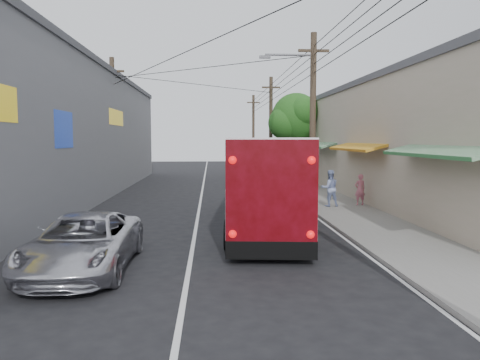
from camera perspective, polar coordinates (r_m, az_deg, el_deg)
The scene contains 13 objects.
ground at distance 8.82m, azimuth -7.29°, elevation -16.55°, with size 120.00×120.00×0.00m, color black.
sidewalk at distance 28.98m, azimuth 8.29°, elevation -1.33°, with size 3.00×80.00×0.12m, color slate.
building_right at distance 31.94m, azimuth 15.56°, elevation 4.68°, with size 7.09×40.00×6.25m.
building_left at distance 27.71m, azimuth -22.75°, elevation 5.49°, with size 7.20×36.00×7.25m.
utility_poles at distance 28.64m, azimuth 1.60°, elevation 6.80°, with size 11.80×45.28×8.00m.
street_tree at distance 34.81m, azimuth 6.95°, elevation 7.34°, with size 4.40×4.00×6.60m.
coach_bus at distance 17.48m, azimuth 3.29°, elevation -0.06°, with size 3.49×11.53×3.27m.
jeepney at distance 12.20m, azimuth -18.57°, elevation -7.30°, with size 2.29×4.98×1.38m, color silver.
parked_suv at distance 25.56m, azimuth 3.74°, elevation -0.31°, with size 2.43×5.98×1.74m, color gray.
parked_car_mid at distance 33.49m, azimuth 3.38°, elevation 0.84°, with size 1.90×4.71×1.61m, color #26262B.
parked_car_far at distance 37.03m, azimuth 2.72°, elevation 1.25°, with size 1.71×4.90×1.62m, color black.
pedestrian_near at distance 22.85m, azimuth 14.41°, elevation -1.14°, with size 0.53×0.35×1.46m, color #D47086.
pedestrian_far at distance 22.05m, azimuth 10.89°, elevation -0.99°, with size 0.82×0.64×1.69m, color #91A1D2.
Camera 1 is at (0.57, -8.19, 3.24)m, focal length 35.00 mm.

